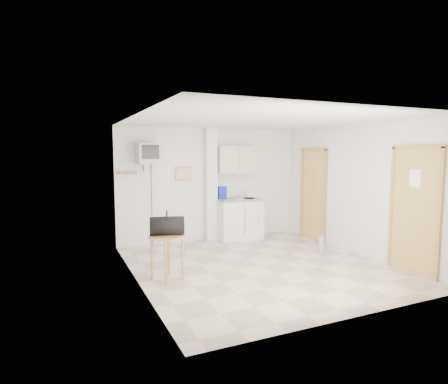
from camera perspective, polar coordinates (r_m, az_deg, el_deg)
name	(u,v)px	position (r m, az deg, el deg)	size (l,w,h in m)	color
ground	(260,266)	(6.65, 5.47, -11.12)	(4.50, 4.50, 0.00)	beige
room_envelope	(270,177)	(6.57, 7.04, 2.31)	(4.24, 4.54, 2.55)	white
kitchenette	(238,204)	(8.47, 2.18, -1.80)	(1.03, 0.58, 2.10)	white
crt_television	(148,154)	(7.73, -11.47, 5.75)	(0.44, 0.45, 2.15)	slate
round_table	(167,242)	(5.87, -8.68, -7.59)	(0.56, 0.56, 0.69)	#B17842
duffel_bag	(167,226)	(5.86, -8.69, -5.07)	(0.58, 0.41, 0.39)	black
water_bottle	(321,243)	(7.81, 14.62, -7.57)	(0.11, 0.11, 0.33)	#98B4D3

